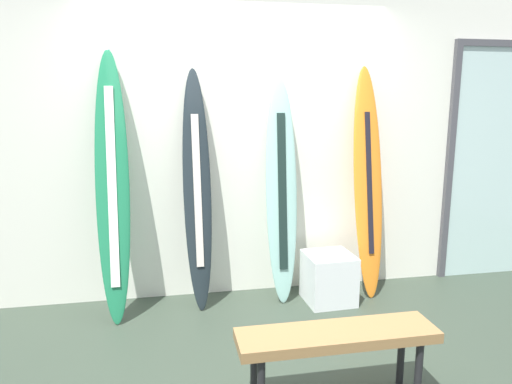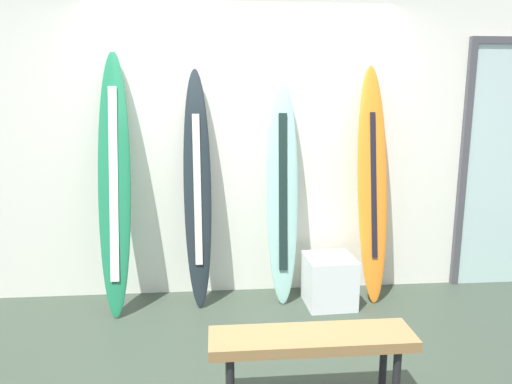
# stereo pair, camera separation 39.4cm
# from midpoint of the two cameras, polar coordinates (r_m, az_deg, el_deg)

# --- Properties ---
(ground) EXTENTS (8.00, 8.00, 0.04)m
(ground) POSITION_cam_midpoint_polar(r_m,az_deg,el_deg) (3.40, -1.70, -19.78)
(ground) COLOR #313C31
(wall_back) EXTENTS (7.20, 0.20, 2.80)m
(wall_back) POSITION_cam_midpoint_polar(r_m,az_deg,el_deg) (4.22, -4.65, 6.69)
(wall_back) COLOR silver
(wall_back) RESTS_ON ground
(surfboard_emerald) EXTENTS (0.26, 0.50, 2.11)m
(surfboard_emerald) POSITION_cam_midpoint_polar(r_m,az_deg,el_deg) (3.91, -19.57, 0.40)
(surfboard_emerald) COLOR #1E754B
(surfboard_emerald) RESTS_ON ground
(surfboard_charcoal) EXTENTS (0.24, 0.37, 1.97)m
(surfboard_charcoal) POSITION_cam_midpoint_polar(r_m,az_deg,el_deg) (3.94, -9.89, -0.12)
(surfboard_charcoal) COLOR #1D262B
(surfboard_charcoal) RESTS_ON ground
(surfboard_seafoam) EXTENTS (0.28, 0.36, 1.90)m
(surfboard_seafoam) POSITION_cam_midpoint_polar(r_m,az_deg,el_deg) (4.03, 0.27, 0.04)
(surfboard_seafoam) COLOR #8CBEB3
(surfboard_seafoam) RESTS_ON ground
(surfboard_sunset) EXTENTS (0.28, 0.40, 2.00)m
(surfboard_sunset) POSITION_cam_midpoint_polar(r_m,az_deg,el_deg) (4.21, 10.65, 1.04)
(surfboard_sunset) COLOR orange
(surfboard_sunset) RESTS_ON ground
(display_block_left) EXTENTS (0.41, 0.41, 0.42)m
(display_block_left) POSITION_cam_midpoint_polar(r_m,az_deg,el_deg) (4.17, 5.97, -10.22)
(display_block_left) COLOR white
(display_block_left) RESTS_ON ground
(glass_door) EXTENTS (1.07, 0.06, 2.25)m
(glass_door) POSITION_cam_midpoint_polar(r_m,az_deg,el_deg) (5.04, 24.90, 3.64)
(glass_door) COLOR silver
(glass_door) RESTS_ON ground
(bench) EXTENTS (1.13, 0.29, 0.46)m
(bench) POSITION_cam_midpoint_polar(r_m,az_deg,el_deg) (2.80, 5.52, -17.35)
(bench) COLOR olive
(bench) RESTS_ON ground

